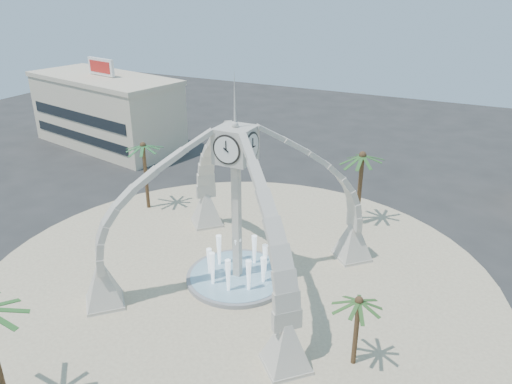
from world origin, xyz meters
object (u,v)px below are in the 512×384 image
at_px(palm_north, 363,156).
at_px(fountain, 238,276).
at_px(clock_tower, 236,204).
at_px(palm_west, 143,146).
at_px(palm_east, 359,302).

bearing_deg(palm_north, fountain, -113.08).
relative_size(clock_tower, palm_north, 2.32).
distance_m(palm_west, palm_north, 20.95).
distance_m(clock_tower, fountain, 6.20).
bearing_deg(clock_tower, palm_east, -25.17).
distance_m(fountain, palm_north, 16.02).
relative_size(fountain, palm_east, 1.53).
xyz_separation_m(clock_tower, fountain, (0.00, 0.00, -6.20)).
xyz_separation_m(palm_east, palm_north, (-4.95, 18.48, 2.27)).
bearing_deg(fountain, palm_north, 66.92).
bearing_deg(fountain, palm_east, -25.17).
distance_m(fountain, palm_west, 17.42).
relative_size(clock_tower, palm_east, 3.43).
xyz_separation_m(fountain, palm_west, (-14.37, 7.57, 6.30)).
bearing_deg(palm_west, palm_east, -26.68).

